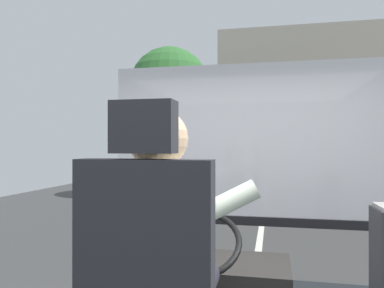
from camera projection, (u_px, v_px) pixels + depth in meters
The scene contains 7 objects.
ground at pixel (264, 211), 10.45m from camera, with size 18.00×44.00×0.06m.
bus_driver at pixel (162, 245), 1.49m from camera, with size 0.77×0.57×0.85m.
steering_console at pixel (209, 287), 2.58m from camera, with size 1.10×1.00×0.80m.
windshield_panel at pixel (246, 162), 3.43m from camera, with size 2.50×0.08×1.48m.
street_tree at pixel (170, 87), 13.21m from camera, with size 2.79×2.79×5.25m.
shop_building at pixel (354, 109), 18.89m from camera, with size 13.07×5.48×7.25m.
parked_car_white at pixel (364, 169), 16.67m from camera, with size 1.91×4.13×1.43m.
Camera 1 is at (0.24, -1.84, 1.80)m, focal length 35.11 mm.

